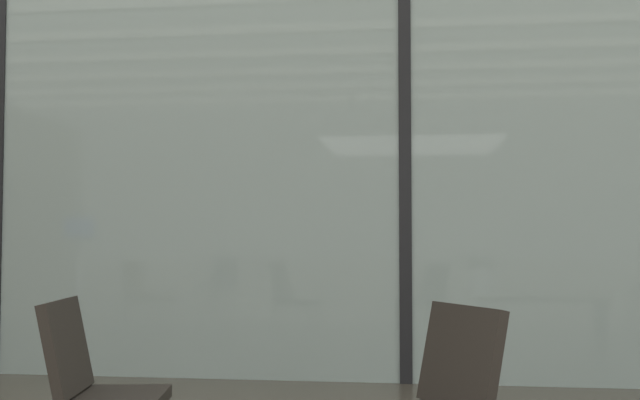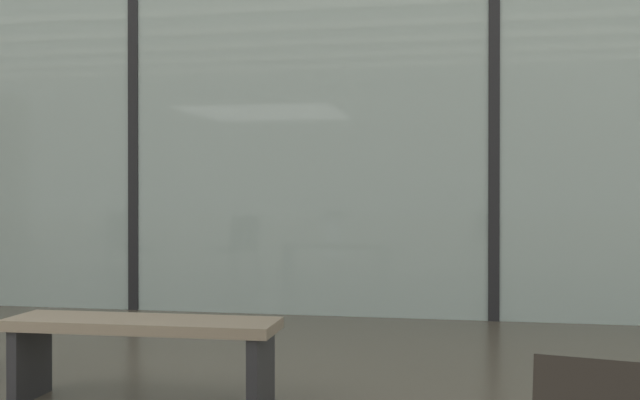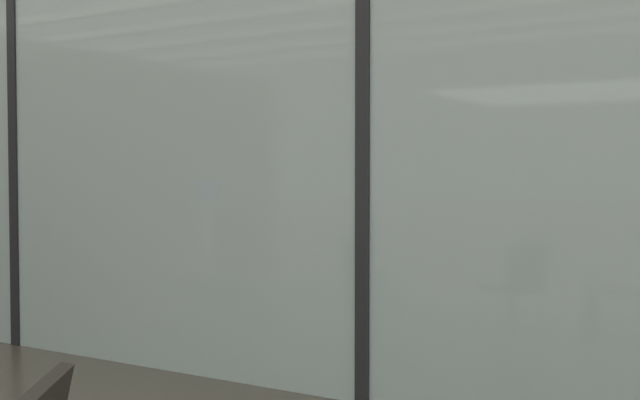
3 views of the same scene
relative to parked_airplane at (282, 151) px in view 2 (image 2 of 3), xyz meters
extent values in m
cube|color=#A3B7B2|center=(-0.16, -5.46, -0.17)|extent=(14.00, 0.08, 3.43)
cube|color=black|center=(-0.16, -5.46, -0.17)|extent=(0.10, 0.12, 3.43)
cube|color=black|center=(3.34, -5.46, -0.17)|extent=(0.10, 0.12, 3.43)
ellipsoid|color=#B2BCD6|center=(0.28, 0.00, 0.00)|extent=(12.65, 3.78, 3.78)
sphere|color=black|center=(-3.20, -1.74, 0.28)|extent=(0.28, 0.28, 0.28)
sphere|color=black|center=(-2.30, -1.74, 0.28)|extent=(0.28, 0.28, 0.28)
sphere|color=black|center=(-1.40, -1.74, 0.28)|extent=(0.28, 0.28, 0.28)
sphere|color=black|center=(-0.50, -1.74, 0.28)|extent=(0.28, 0.28, 0.28)
sphere|color=black|center=(0.40, -1.74, 0.28)|extent=(0.28, 0.28, 0.28)
sphere|color=black|center=(1.30, -1.74, 0.28)|extent=(0.28, 0.28, 0.28)
sphere|color=black|center=(2.20, -1.74, 0.28)|extent=(0.28, 0.28, 0.28)
cube|color=#7F705B|center=(1.35, -8.65, -1.45)|extent=(1.51, 0.43, 0.06)
cube|color=#262628|center=(0.68, -8.66, -1.68)|extent=(0.06, 0.36, 0.41)
cube|color=#262628|center=(2.02, -8.63, -1.68)|extent=(0.06, 0.36, 0.41)
camera|label=1|loc=(-0.04, -11.80, -0.73)|focal=43.80mm
camera|label=2|loc=(3.09, -12.51, -0.74)|focal=42.35mm
camera|label=3|loc=(2.23, -10.09, -0.34)|focal=43.82mm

